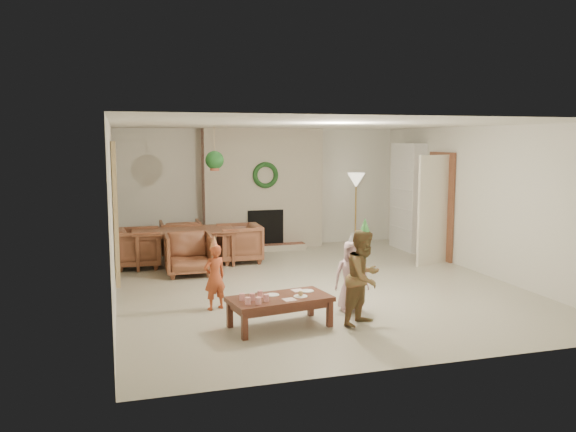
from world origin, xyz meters
name	(u,v)px	position (x,y,z in m)	size (l,w,h in m)	color
floor	(313,284)	(0.00, 0.00, 0.00)	(7.00, 7.00, 0.00)	#B7B29E
ceiling	(314,125)	(0.00, 0.00, 2.50)	(7.00, 7.00, 0.00)	white
wall_back	(261,188)	(0.00, 3.50, 1.25)	(7.00, 7.00, 0.00)	silver
wall_front	(428,244)	(0.00, -3.50, 1.25)	(7.00, 7.00, 0.00)	silver
wall_left	(113,212)	(-3.00, 0.00, 1.25)	(7.00, 7.00, 0.00)	silver
wall_right	(481,200)	(3.00, 0.00, 1.25)	(7.00, 7.00, 0.00)	silver
fireplace_mass	(263,189)	(0.00, 3.30, 1.25)	(2.50, 0.40, 2.50)	#551618
fireplace_hearth	(267,248)	(0.00, 2.95, 0.06)	(1.60, 0.30, 0.12)	maroon
fireplace_firebox	(265,228)	(0.00, 3.12, 0.45)	(0.75, 0.12, 0.75)	black
fireplace_wreath	(266,175)	(0.00, 3.07, 1.55)	(0.54, 0.54, 0.10)	#173F1B
floor_lamp_base	(355,244)	(1.98, 3.00, 0.02)	(0.29, 0.29, 0.03)	gold
floor_lamp_post	(356,212)	(1.98, 3.00, 0.73)	(0.03, 0.03, 1.41)	gold
floor_lamp_shade	(356,180)	(1.98, 3.00, 1.41)	(0.38, 0.38, 0.31)	beige
bookshelf_carcass	(408,197)	(2.84, 2.30, 1.10)	(0.30, 1.00, 2.20)	white
bookshelf_shelf_a	(406,228)	(2.82, 2.30, 0.45)	(0.30, 0.92, 0.03)	white
bookshelf_shelf_b	(406,209)	(2.82, 2.30, 0.85)	(0.30, 0.92, 0.03)	white
bookshelf_shelf_c	(407,189)	(2.82, 2.30, 1.25)	(0.30, 0.92, 0.03)	white
bookshelf_shelf_d	(407,170)	(2.82, 2.30, 1.65)	(0.30, 0.92, 0.03)	white
books_row_lower	(409,222)	(2.80, 2.15, 0.59)	(0.20, 0.40, 0.24)	#A82C1F
books_row_mid	(405,202)	(2.80, 2.35, 0.99)	(0.20, 0.44, 0.24)	#295999
books_row_upper	(409,184)	(2.80, 2.20, 1.38)	(0.20, 0.36, 0.22)	#B97427
door_frame	(441,206)	(2.96, 1.20, 1.02)	(0.05, 0.86, 2.04)	brown
door_leaf	(433,210)	(2.58, 0.82, 1.00)	(0.05, 0.80, 2.00)	beige
curtain_panel	(116,211)	(-2.96, 0.20, 1.25)	(0.06, 1.20, 2.00)	beige
dining_table	(184,247)	(-1.80, 2.01, 0.32)	(1.85, 1.03, 0.65)	brown
dining_chair_near	(189,254)	(-1.81, 1.20, 0.36)	(0.77, 0.79, 0.72)	brown
dining_chair_far	(181,238)	(-1.78, 2.83, 0.36)	(0.77, 0.79, 0.72)	brown
dining_chair_left	(138,248)	(-2.61, 2.03, 0.36)	(0.77, 0.79, 0.72)	brown
dining_chair_right	(239,243)	(-0.78, 1.99, 0.36)	(0.77, 0.79, 0.72)	brown
hanging_plant_cord	(214,147)	(-1.30, 1.50, 2.15)	(0.01, 0.01, 0.70)	tan
hanging_plant_pot	(215,167)	(-1.30, 1.50, 1.80)	(0.16, 0.16, 0.12)	#964430
hanging_plant_foliage	(215,160)	(-1.30, 1.50, 1.92)	(0.32, 0.32, 0.32)	#18481D
coffee_table_top	(280,299)	(-1.08, -1.90, 0.35)	(1.23, 0.61, 0.06)	#572B1D
coffee_table_apron	(280,304)	(-1.08, -1.90, 0.28)	(1.13, 0.52, 0.08)	#572B1D
coffee_leg_fl	(245,326)	(-1.59, -2.24, 0.16)	(0.07, 0.07, 0.32)	#572B1D
coffee_leg_fr	(330,314)	(-0.49, -2.06, 0.16)	(0.07, 0.07, 0.32)	#572B1D
coffee_leg_bl	(230,314)	(-1.67, -1.74, 0.16)	(0.07, 0.07, 0.32)	#572B1D
coffee_leg_br	(311,304)	(-0.57, -1.57, 0.16)	(0.07, 0.07, 0.32)	#572B1D
cup_a	(248,301)	(-1.52, -2.12, 0.42)	(0.07, 0.07, 0.08)	white
cup_b	(242,297)	(-1.55, -1.93, 0.42)	(0.07, 0.07, 0.08)	white
cup_c	(258,301)	(-1.40, -2.15, 0.42)	(0.07, 0.07, 0.08)	white
cup_d	(252,297)	(-1.43, -1.96, 0.42)	(0.07, 0.07, 0.08)	white
cup_e	(266,298)	(-1.28, -2.05, 0.42)	(0.07, 0.07, 0.08)	white
cup_f	(260,294)	(-1.31, -1.86, 0.42)	(0.07, 0.07, 0.08)	white
plate_a	(272,295)	(-1.14, -1.80, 0.38)	(0.17, 0.17, 0.01)	white
plate_b	(301,296)	(-0.83, -1.96, 0.38)	(0.17, 0.17, 0.01)	white
plate_c	(307,291)	(-0.67, -1.74, 0.38)	(0.17, 0.17, 0.01)	white
food_scoop	(301,293)	(-0.83, -1.96, 0.42)	(0.07, 0.07, 0.07)	tan
napkin_left	(289,300)	(-1.00, -2.06, 0.38)	(0.14, 0.14, 0.01)	#F7B6BB
napkin_right	(298,290)	(-0.78, -1.68, 0.38)	(0.14, 0.14, 0.01)	#F7B6BB
child_red	(215,277)	(-1.71, -0.93, 0.44)	(0.32, 0.21, 0.88)	#B04725
party_hat_red	(214,242)	(-1.71, -0.93, 0.92)	(0.12, 0.12, 0.17)	gold
child_plaid	(364,277)	(-0.05, -2.08, 0.60)	(0.58, 0.45, 1.19)	#953D28
party_hat_plaid	(365,226)	(-0.05, -2.08, 1.23)	(0.14, 0.14, 0.19)	#55C75F
child_pink	(351,276)	(0.02, -1.51, 0.48)	(0.46, 0.30, 0.95)	beige
party_hat_pink	(352,238)	(0.02, -1.51, 0.99)	(0.12, 0.12, 0.17)	#B8B6BE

